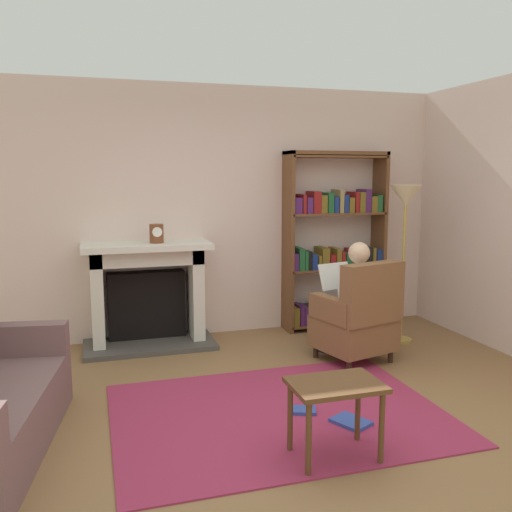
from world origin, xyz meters
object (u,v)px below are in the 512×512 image
(mantel_clock, at_px, (157,234))
(floor_lamp, at_px, (405,210))
(side_table, at_px, (335,395))
(fireplace, at_px, (147,290))
(bookshelf, at_px, (335,246))
(armchair_reading, at_px, (359,318))
(seated_reader, at_px, (351,295))

(mantel_clock, bearing_deg, floor_lamp, -13.29)
(side_table, bearing_deg, fireplace, 107.96)
(bookshelf, height_order, side_table, bookshelf)
(mantel_clock, bearing_deg, fireplace, 135.26)
(fireplace, xyz_separation_m, armchair_reading, (1.83, -1.14, -0.15))
(mantel_clock, bearing_deg, bookshelf, 3.83)
(fireplace, height_order, seated_reader, seated_reader)
(fireplace, bearing_deg, mantel_clock, -44.74)
(fireplace, height_order, armchair_reading, fireplace)
(bookshelf, relative_size, side_table, 3.59)
(fireplace, distance_m, floor_lamp, 2.78)
(mantel_clock, relative_size, armchair_reading, 0.19)
(floor_lamp, bearing_deg, bookshelf, 121.54)
(fireplace, distance_m, seated_reader, 2.07)
(fireplace, xyz_separation_m, seated_reader, (1.80, -1.02, 0.05))
(bookshelf, distance_m, floor_lamp, 0.96)
(armchair_reading, height_order, seated_reader, seated_reader)
(fireplace, relative_size, floor_lamp, 0.80)
(bookshelf, height_order, floor_lamp, bookshelf)
(armchair_reading, relative_size, floor_lamp, 0.59)
(fireplace, bearing_deg, floor_lamp, -14.87)
(seated_reader, distance_m, floor_lamp, 1.14)
(seated_reader, xyz_separation_m, floor_lamp, (0.77, 0.34, 0.77))
(bookshelf, bearing_deg, mantel_clock, -176.17)
(fireplace, distance_m, mantel_clock, 0.61)
(seated_reader, height_order, side_table, seated_reader)
(mantel_clock, relative_size, seated_reader, 0.17)
(bookshelf, distance_m, seated_reader, 1.16)
(fireplace, relative_size, armchair_reading, 1.36)
(mantel_clock, bearing_deg, side_table, -73.40)
(fireplace, bearing_deg, seated_reader, -29.61)
(mantel_clock, distance_m, side_table, 2.81)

